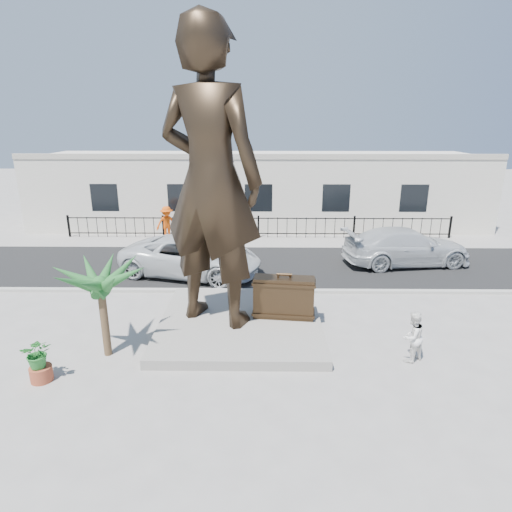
{
  "coord_description": "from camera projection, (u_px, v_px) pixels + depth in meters",
  "views": [
    {
      "loc": [
        0.17,
        -11.18,
        6.47
      ],
      "look_at": [
        0.0,
        2.0,
        2.3
      ],
      "focal_mm": 30.0,
      "sensor_mm": 36.0,
      "label": 1
    }
  ],
  "objects": [
    {
      "name": "car_white",
      "position": [
        192.0,
        256.0,
        18.58
      ],
      "size": [
        6.58,
        4.26,
        1.68
      ],
      "primitive_type": "imported",
      "rotation": [
        0.0,
        0.0,
        1.31
      ],
      "color": "silver",
      "rests_on": "street"
    },
    {
      "name": "fence",
      "position": [
        258.0,
        228.0,
        24.63
      ],
      "size": [
        22.0,
        0.1,
        1.2
      ],
      "primitive_type": "cube",
      "color": "black",
      "rests_on": "ground"
    },
    {
      "name": "worker",
      "position": [
        167.0,
        223.0,
        24.01
      ],
      "size": [
        1.42,
        1.17,
        1.92
      ],
      "primitive_type": "imported",
      "rotation": [
        0.0,
        0.0,
        0.44
      ],
      "color": "#DA4C0B",
      "rests_on": "far_sidewalk"
    },
    {
      "name": "car_silver",
      "position": [
        406.0,
        247.0,
        19.99
      ],
      "size": [
        6.14,
        3.19,
        1.7
      ],
      "primitive_type": "imported",
      "rotation": [
        0.0,
        0.0,
        1.71
      ],
      "color": "silver",
      "rests_on": "street"
    },
    {
      "name": "street",
      "position": [
        258.0,
        264.0,
        20.24
      ],
      "size": [
        40.0,
        7.0,
        0.01
      ],
      "primitive_type": "cube",
      "color": "black",
      "rests_on": "ground"
    },
    {
      "name": "plinth",
      "position": [
        241.0,
        323.0,
        14.0
      ],
      "size": [
        5.2,
        5.2,
        0.3
      ],
      "primitive_type": "cube",
      "color": "gray",
      "rests_on": "ground"
    },
    {
      "name": "shrub",
      "position": [
        38.0,
        353.0,
        10.93
      ],
      "size": [
        0.89,
        0.82,
        0.82
      ],
      "primitive_type": "imported",
      "rotation": [
        0.0,
        0.0,
        0.29
      ],
      "color": "#257129",
      "rests_on": "planter"
    },
    {
      "name": "ground",
      "position": [
        255.0,
        351.0,
        12.61
      ],
      "size": [
        100.0,
        100.0,
        0.0
      ],
      "primitive_type": "plane",
      "color": "#9E9991",
      "rests_on": "ground"
    },
    {
      "name": "curb",
      "position": [
        257.0,
        291.0,
        16.88
      ],
      "size": [
        40.0,
        0.25,
        0.12
      ],
      "primitive_type": "cube",
      "color": "#A5A399",
      "rests_on": "ground"
    },
    {
      "name": "building",
      "position": [
        259.0,
        189.0,
        28.15
      ],
      "size": [
        28.0,
        7.0,
        4.4
      ],
      "primitive_type": "cube",
      "color": "silver",
      "rests_on": "ground"
    },
    {
      "name": "suitcase",
      "position": [
        284.0,
        297.0,
        13.92
      ],
      "size": [
        2.0,
        0.83,
        1.37
      ],
      "primitive_type": "cube",
      "rotation": [
        0.0,
        0.0,
        -0.11
      ],
      "color": "#352516",
      "rests_on": "plinth"
    },
    {
      "name": "far_sidewalk",
      "position": [
        258.0,
        241.0,
        24.05
      ],
      "size": [
        40.0,
        2.5,
        0.02
      ],
      "primitive_type": "cube",
      "color": "#9E9991",
      "rests_on": "ground"
    },
    {
      "name": "planter",
      "position": [
        41.0,
        374.0,
        11.11
      ],
      "size": [
        0.56,
        0.56,
        0.4
      ],
      "primitive_type": "cylinder",
      "color": "#994128",
      "rests_on": "ground"
    },
    {
      "name": "tourist",
      "position": [
        412.0,
        337.0,
        11.88
      ],
      "size": [
        0.91,
        0.86,
        1.48
      ],
      "primitive_type": "imported",
      "rotation": [
        0.0,
        0.0,
        3.7
      ],
      "color": "white",
      "rests_on": "ground"
    },
    {
      "name": "statue",
      "position": [
        210.0,
        180.0,
        12.68
      ],
      "size": [
        3.85,
        3.25,
        8.97
      ],
      "primitive_type": "imported",
      "rotation": [
        0.0,
        0.0,
        2.74
      ],
      "color": "black",
      "rests_on": "plinth"
    },
    {
      "name": "palm_tree",
      "position": [
        108.0,
        354.0,
        12.42
      ],
      "size": [
        1.8,
        1.8,
        3.2
      ],
      "primitive_type": null,
      "color": "#1F5623",
      "rests_on": "ground"
    }
  ]
}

